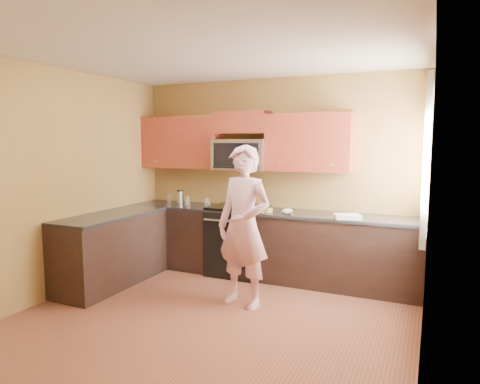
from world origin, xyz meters
The scene contains 27 objects.
floor centered at (0.00, 0.00, 0.00)m, with size 4.00×4.00×0.00m, color brown.
ceiling centered at (0.00, 0.00, 2.70)m, with size 4.00×4.00×0.00m, color white.
wall_back centered at (0.00, 2.00, 1.35)m, with size 4.00×4.00×0.00m, color olive.
wall_front centered at (0.00, -2.00, 1.35)m, with size 4.00×4.00×0.00m, color olive.
wall_left centered at (-2.00, 0.00, 1.35)m, with size 4.00×4.00×0.00m, color olive.
wall_right centered at (2.00, 0.00, 1.35)m, with size 4.00×4.00×0.00m, color olive.
cabinet_back_run centered at (0.00, 1.70, 0.44)m, with size 4.00×0.60×0.88m, color black.
cabinet_left_run centered at (-1.70, 0.60, 0.44)m, with size 0.60×1.60×0.88m, color black.
countertop_back centered at (0.00, 1.69, 0.90)m, with size 4.00×0.62×0.04m, color black.
countertop_left centered at (-1.69, 0.60, 0.90)m, with size 0.62×1.60×0.04m, color black.
stove centered at (-0.40, 1.68, 0.47)m, with size 0.76×0.65×0.95m, color black, non-canonical shape.
microwave centered at (-0.40, 1.80, 1.45)m, with size 0.76×0.40×0.42m, color silver, non-canonical shape.
upper_cab_left centered at (-1.39, 1.83, 1.45)m, with size 1.22×0.33×0.75m, color maroon, non-canonical shape.
upper_cab_right centered at (0.54, 1.83, 1.45)m, with size 1.12×0.33×0.75m, color maroon, non-canonical shape.
upper_cab_over_mw centered at (-0.40, 1.83, 2.10)m, with size 0.76×0.33×0.30m, color maroon.
window centered at (1.98, 1.20, 1.65)m, with size 0.06×1.06×1.66m, color white, non-canonical shape.
woman centered at (0.14, 0.65, 0.90)m, with size 0.66×0.43×1.80m, color pink.
frying_pan centered at (-0.31, 1.42, 0.95)m, with size 0.26×0.46×0.06m, color black, non-canonical shape.
butter_tub centered at (0.08, 1.57, 0.92)m, with size 0.12×0.12×0.09m, color #FFBA43, non-canonical shape.
toast_slice centered at (0.00, 1.49, 0.93)m, with size 0.11×0.11×0.01m, color #B27F47.
napkin_a centered at (0.35, 1.60, 0.95)m, with size 0.11×0.12×0.06m, color silver.
napkin_b centered at (0.35, 1.54, 0.95)m, with size 0.12×0.13×0.07m, color silver.
dish_towel centered at (1.12, 1.51, 0.95)m, with size 0.30×0.24×0.05m, color white.
travel_mug centered at (-1.44, 1.84, 0.92)m, with size 0.09×0.09×0.19m, color silver, non-canonical shape.
glass_a centered at (-1.65, 1.87, 0.98)m, with size 0.07×0.07×0.12m, color silver.
glass_b centered at (-1.25, 1.74, 0.98)m, with size 0.07×0.07×0.12m, color silver.
glass_c centered at (-0.89, 1.70, 0.98)m, with size 0.07×0.07×0.12m, color silver.
Camera 1 is at (2.03, -3.65, 1.84)m, focal length 32.20 mm.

